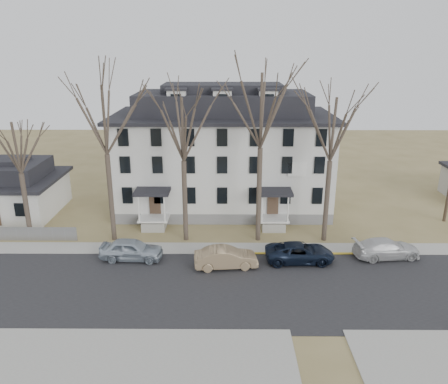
{
  "coord_description": "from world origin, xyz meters",
  "views": [
    {
      "loc": [
        -1.61,
        -23.5,
        15.36
      ],
      "look_at": [
        -1.82,
        9.0,
        4.46
      ],
      "focal_mm": 35.0,
      "sensor_mm": 36.0,
      "label": 1
    }
  ],
  "objects_px": {
    "car_navy": "(300,253)",
    "car_silver": "(131,250)",
    "small_house": "(14,190)",
    "tree_mid_left": "(183,125)",
    "car_white": "(386,249)",
    "tree_mid_right": "(333,125)",
    "tree_far_left": "(104,115)",
    "tree_center": "(261,106)",
    "bicycle_left": "(147,222)",
    "boarding_house": "(223,154)",
    "tree_bungalow": "(17,144)",
    "car_tan": "(226,258)"
  },
  "relations": [
    {
      "from": "tree_far_left",
      "to": "bicycle_left",
      "type": "relative_size",
      "value": 7.25
    },
    {
      "from": "car_silver",
      "to": "car_white",
      "type": "distance_m",
      "value": 19.33
    },
    {
      "from": "boarding_house",
      "to": "tree_far_left",
      "type": "bearing_deg",
      "value": -137.82
    },
    {
      "from": "tree_far_left",
      "to": "bicycle_left",
      "type": "distance_m",
      "value": 10.44
    },
    {
      "from": "tree_mid_left",
      "to": "car_navy",
      "type": "distance_m",
      "value": 13.13
    },
    {
      "from": "boarding_house",
      "to": "tree_far_left",
      "type": "height_order",
      "value": "tree_far_left"
    },
    {
      "from": "boarding_house",
      "to": "tree_far_left",
      "type": "distance_m",
      "value": 13.12
    },
    {
      "from": "car_tan",
      "to": "car_white",
      "type": "bearing_deg",
      "value": -88.7
    },
    {
      "from": "tree_far_left",
      "to": "tree_mid_left",
      "type": "bearing_deg",
      "value": 0.0
    },
    {
      "from": "tree_center",
      "to": "tree_bungalow",
      "type": "height_order",
      "value": "tree_center"
    },
    {
      "from": "tree_far_left",
      "to": "tree_center",
      "type": "distance_m",
      "value": 12.02
    },
    {
      "from": "car_white",
      "to": "tree_mid_left",
      "type": "bearing_deg",
      "value": 71.48
    },
    {
      "from": "tree_center",
      "to": "car_tan",
      "type": "relative_size",
      "value": 3.21
    },
    {
      "from": "boarding_house",
      "to": "tree_center",
      "type": "relative_size",
      "value": 1.41
    },
    {
      "from": "tree_mid_left",
      "to": "tree_center",
      "type": "bearing_deg",
      "value": 0.0
    },
    {
      "from": "boarding_house",
      "to": "tree_bungalow",
      "type": "relative_size",
      "value": 1.93
    },
    {
      "from": "tree_center",
      "to": "car_silver",
      "type": "relative_size",
      "value": 3.13
    },
    {
      "from": "car_tan",
      "to": "boarding_house",
      "type": "bearing_deg",
      "value": -4.9
    },
    {
      "from": "car_navy",
      "to": "bicycle_left",
      "type": "bearing_deg",
      "value": 61.09
    },
    {
      "from": "car_white",
      "to": "bicycle_left",
      "type": "bearing_deg",
      "value": 66.37
    },
    {
      "from": "tree_mid_right",
      "to": "bicycle_left",
      "type": "xyz_separation_m",
      "value": [
        -15.18,
        2.58,
        -9.11
      ]
    },
    {
      "from": "tree_bungalow",
      "to": "car_tan",
      "type": "bearing_deg",
      "value": -16.51
    },
    {
      "from": "car_white",
      "to": "tree_center",
      "type": "bearing_deg",
      "value": 64.62
    },
    {
      "from": "tree_center",
      "to": "car_white",
      "type": "bearing_deg",
      "value": -18.45
    },
    {
      "from": "tree_far_left",
      "to": "car_white",
      "type": "bearing_deg",
      "value": -8.41
    },
    {
      "from": "car_white",
      "to": "bicycle_left",
      "type": "height_order",
      "value": "car_white"
    },
    {
      "from": "tree_mid_right",
      "to": "tree_bungalow",
      "type": "height_order",
      "value": "tree_mid_right"
    },
    {
      "from": "car_tan",
      "to": "car_white",
      "type": "height_order",
      "value": "car_tan"
    },
    {
      "from": "bicycle_left",
      "to": "tree_center",
      "type": "bearing_deg",
      "value": -78.28
    },
    {
      "from": "tree_mid_left",
      "to": "tree_bungalow",
      "type": "bearing_deg",
      "value": 180.0
    },
    {
      "from": "tree_mid_right",
      "to": "tree_far_left",
      "type": "bearing_deg",
      "value": 180.0
    },
    {
      "from": "small_house",
      "to": "tree_mid_left",
      "type": "bearing_deg",
      "value": -20.03
    },
    {
      "from": "tree_bungalow",
      "to": "car_navy",
      "type": "distance_m",
      "value": 23.39
    },
    {
      "from": "car_white",
      "to": "tree_mid_right",
      "type": "bearing_deg",
      "value": 44.9
    },
    {
      "from": "bicycle_left",
      "to": "car_white",
      "type": "bearing_deg",
      "value": -80.04
    },
    {
      "from": "tree_bungalow",
      "to": "car_navy",
      "type": "height_order",
      "value": "tree_bungalow"
    },
    {
      "from": "car_tan",
      "to": "car_navy",
      "type": "bearing_deg",
      "value": -86.5
    },
    {
      "from": "small_house",
      "to": "tree_mid_left",
      "type": "xyz_separation_m",
      "value": [
        17.0,
        -6.2,
        7.35
      ]
    },
    {
      "from": "tree_mid_right",
      "to": "car_white",
      "type": "distance_m",
      "value": 10.27
    },
    {
      "from": "car_tan",
      "to": "car_navy",
      "type": "distance_m",
      "value": 5.58
    },
    {
      "from": "boarding_house",
      "to": "car_silver",
      "type": "distance_m",
      "value": 14.35
    },
    {
      "from": "car_silver",
      "to": "car_white",
      "type": "height_order",
      "value": "car_silver"
    },
    {
      "from": "car_white",
      "to": "bicycle_left",
      "type": "distance_m",
      "value": 20.09
    },
    {
      "from": "tree_far_left",
      "to": "tree_mid_right",
      "type": "xyz_separation_m",
      "value": [
        17.5,
        0.0,
        -0.74
      ]
    },
    {
      "from": "tree_mid_left",
      "to": "car_tan",
      "type": "height_order",
      "value": "tree_mid_left"
    },
    {
      "from": "tree_center",
      "to": "tree_mid_right",
      "type": "bearing_deg",
      "value": 0.0
    },
    {
      "from": "car_navy",
      "to": "car_silver",
      "type": "bearing_deg",
      "value": 87.29
    },
    {
      "from": "tree_mid_left",
      "to": "car_white",
      "type": "height_order",
      "value": "tree_mid_left"
    },
    {
      "from": "small_house",
      "to": "bicycle_left",
      "type": "bearing_deg",
      "value": -15.18
    },
    {
      "from": "small_house",
      "to": "tree_center",
      "type": "relative_size",
      "value": 0.59
    }
  ]
}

